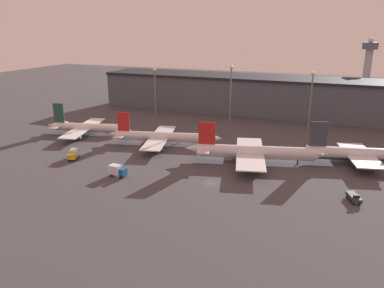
{
  "coord_description": "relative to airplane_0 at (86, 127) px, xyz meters",
  "views": [
    {
      "loc": [
        33.09,
        -99.36,
        45.2
      ],
      "look_at": [
        -12.83,
        17.37,
        6.0
      ],
      "focal_mm": 35.0,
      "sensor_mm": 36.0,
      "label": 1
    }
  ],
  "objects": [
    {
      "name": "lamp_post_2",
      "position": [
        90.99,
        44.6,
        13.63
      ],
      "size": [
        1.8,
        1.8,
        26.4
      ],
      "color": "slate",
      "rests_on": "ground"
    },
    {
      "name": "control_tower",
      "position": [
        117.15,
        122.39,
        20.0
      ],
      "size": [
        9.0,
        9.0,
        39.46
      ],
      "color": "#99999E",
      "rests_on": "ground"
    },
    {
      "name": "service_vehicle_1",
      "position": [
        109.35,
        -29.34,
        -1.87
      ],
      "size": [
        4.25,
        6.46,
        2.5
      ],
      "rotation": [
        0.0,
        0.0,
        -1.21
      ],
      "color": "#282D38",
      "rests_on": "ground"
    },
    {
      "name": "airplane_1",
      "position": [
        38.49,
        -1.34,
        0.07
      ],
      "size": [
        46.05,
        36.22,
        12.75
      ],
      "rotation": [
        0.0,
        0.0,
        0.25
      ],
      "color": "silver",
      "rests_on": "ground"
    },
    {
      "name": "lamp_post_0",
      "position": [
        11.98,
        44.6,
        12.91
      ],
      "size": [
        1.8,
        1.8,
        25.09
      ],
      "color": "slate",
      "rests_on": "ground"
    },
    {
      "name": "service_vehicle_2",
      "position": [
        16.36,
        -29.07,
        -1.22
      ],
      "size": [
        4.58,
        6.56,
        3.28
      ],
      "rotation": [
        0.0,
        0.0,
        -1.2
      ],
      "color": "gold",
      "rests_on": "ground"
    },
    {
      "name": "service_vehicle_0",
      "position": [
        39.88,
        -37.47,
        -1.05
      ],
      "size": [
        5.7,
        2.91,
        3.65
      ],
      "rotation": [
        0.0,
        0.0,
        -0.07
      ],
      "color": "#195199",
      "rests_on": "ground"
    },
    {
      "name": "airplane_0",
      "position": [
        0.0,
        0.0,
        0.0
      ],
      "size": [
        36.11,
        36.0,
        13.44
      ],
      "rotation": [
        0.0,
        0.0,
        0.25
      ],
      "color": "white",
      "rests_on": "ground"
    },
    {
      "name": "terminal_building",
      "position": [
        69.19,
        70.17,
        6.99
      ],
      "size": [
        190.07,
        27.8,
        19.98
      ],
      "color": "#4C515B",
      "rests_on": "ground"
    },
    {
      "name": "lamp_post_1",
      "position": [
        53.33,
        44.6,
        14.37
      ],
      "size": [
        1.8,
        1.8,
        27.77
      ],
      "color": "slate",
      "rests_on": "ground"
    },
    {
      "name": "airplane_2",
      "position": [
        77.46,
        -9.11,
        0.73
      ],
      "size": [
        48.76,
        36.83,
        13.99
      ],
      "rotation": [
        0.0,
        0.0,
        0.25
      ],
      "color": "silver",
      "rests_on": "ground"
    },
    {
      "name": "airplane_3",
      "position": [
        112.9,
        2.6,
        0.7
      ],
      "size": [
        46.64,
        28.14,
        14.73
      ],
      "rotation": [
        0.0,
        0.0,
        0.25
      ],
      "color": "silver",
      "rests_on": "ground"
    },
    {
      "name": "ground",
      "position": [
        69.19,
        -32.12,
        -3.05
      ],
      "size": [
        600.0,
        600.0,
        0.0
      ],
      "primitive_type": "plane",
      "color": "#423F44"
    }
  ]
}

